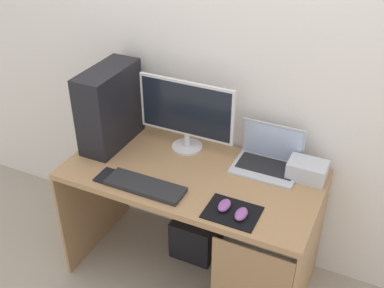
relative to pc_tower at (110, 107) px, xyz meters
name	(u,v)px	position (x,y,z in m)	size (l,w,h in m)	color
ground_plane	(192,270)	(0.56, -0.08, -0.99)	(8.00, 8.00, 0.00)	#9E9384
wall_back	(223,52)	(0.56, 0.30, 0.31)	(4.00, 0.05, 2.60)	silver
desk	(194,197)	(0.57, -0.10, -0.39)	(1.37, 0.69, 0.76)	#A37A51
pc_tower	(110,107)	(0.00, 0.00, 0.00)	(0.18, 0.43, 0.46)	black
monitor	(186,113)	(0.43, 0.12, 0.00)	(0.57, 0.18, 0.42)	silver
laptop	(268,159)	(0.91, 0.15, -0.19)	(0.35, 0.24, 0.24)	#B7BCC6
projector	(307,170)	(1.12, 0.13, -0.18)	(0.20, 0.14, 0.10)	#B7BCC6
keyboard	(145,186)	(0.40, -0.31, -0.22)	(0.42, 0.14, 0.02)	#232326
mousepad	(232,212)	(0.87, -0.30, -0.23)	(0.26, 0.20, 0.01)	black
mouse_left	(224,205)	(0.83, -0.29, -0.21)	(0.06, 0.10, 0.03)	#8C4C99
mouse_right	(241,214)	(0.92, -0.32, -0.21)	(0.06, 0.10, 0.03)	#8C4C99
cell_phone	(105,175)	(0.15, -0.31, -0.23)	(0.07, 0.13, 0.01)	black
subwoofer	(197,234)	(0.51, 0.10, -0.85)	(0.27, 0.27, 0.27)	black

